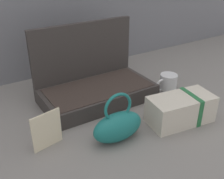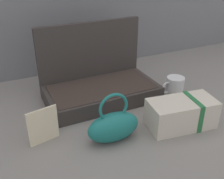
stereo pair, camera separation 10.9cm
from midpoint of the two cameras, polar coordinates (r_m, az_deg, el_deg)
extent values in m
plane|color=slate|center=(1.17, -4.25, -6.01)|extent=(6.00, 6.00, 0.00)
cube|color=#332D2B|center=(1.27, -5.26, -1.12)|extent=(0.51, 0.26, 0.07)
cube|color=#332823|center=(1.26, -5.33, 0.36)|extent=(0.47, 0.23, 0.00)
cube|color=#332D2B|center=(1.33, -8.32, 6.51)|extent=(0.51, 0.02, 0.34)
ellipsoid|color=#196B66|center=(1.01, -1.89, -7.93)|extent=(0.20, 0.10, 0.11)
torus|color=#196B66|center=(0.96, -1.97, -3.81)|extent=(0.11, 0.01, 0.11)
cube|color=beige|center=(1.14, 11.52, -4.17)|extent=(0.28, 0.17, 0.11)
cube|color=#236638|center=(1.16, 13.42, -3.64)|extent=(0.04, 0.14, 0.12)
cylinder|color=silver|center=(1.38, 9.49, 1.35)|extent=(0.09, 0.09, 0.09)
torus|color=silver|center=(1.35, 7.97, 0.89)|extent=(0.06, 0.01, 0.06)
cube|color=beige|center=(1.01, -16.57, -8.29)|extent=(0.11, 0.03, 0.14)
camera|label=1|loc=(0.05, -92.86, -1.50)|focal=43.66mm
camera|label=2|loc=(0.05, 87.14, 1.50)|focal=43.66mm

